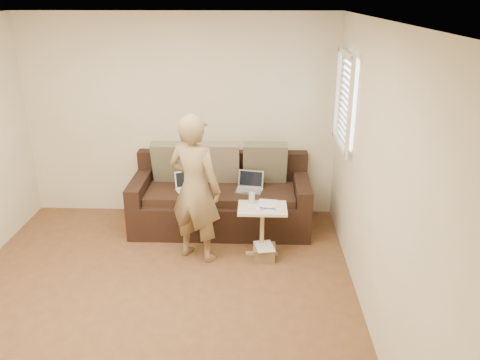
{
  "coord_description": "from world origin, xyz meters",
  "views": [
    {
      "loc": [
        0.98,
        -3.82,
        2.81
      ],
      "look_at": [
        0.8,
        1.4,
        0.78
      ],
      "focal_mm": 36.36,
      "sensor_mm": 36.0,
      "label": 1
    }
  ],
  "objects_px": {
    "laptop_silver": "(249,191)",
    "drinking_glass": "(252,198)",
    "side_table": "(262,231)",
    "person": "(195,189)",
    "laptop_white": "(190,191)",
    "sofa": "(221,195)",
    "striped_box": "(264,252)"
  },
  "relations": [
    {
      "from": "drinking_glass",
      "to": "striped_box",
      "type": "bearing_deg",
      "value": -54.11
    },
    {
      "from": "person",
      "to": "striped_box",
      "type": "xyz_separation_m",
      "value": [
        0.76,
        -0.02,
        -0.75
      ]
    },
    {
      "from": "laptop_silver",
      "to": "drinking_glass",
      "type": "height_order",
      "value": "drinking_glass"
    },
    {
      "from": "sofa",
      "to": "striped_box",
      "type": "height_order",
      "value": "sofa"
    },
    {
      "from": "laptop_silver",
      "to": "person",
      "type": "relative_size",
      "value": 0.19
    },
    {
      "from": "side_table",
      "to": "person",
      "type": "bearing_deg",
      "value": -174.26
    },
    {
      "from": "laptop_silver",
      "to": "side_table",
      "type": "xyz_separation_m",
      "value": [
        0.16,
        -0.63,
        -0.22
      ]
    },
    {
      "from": "person",
      "to": "drinking_glass",
      "type": "relative_size",
      "value": 13.86
    },
    {
      "from": "laptop_silver",
      "to": "striped_box",
      "type": "distance_m",
      "value": 0.87
    },
    {
      "from": "person",
      "to": "laptop_white",
      "type": "bearing_deg",
      "value": -54.0
    },
    {
      "from": "side_table",
      "to": "drinking_glass",
      "type": "relative_size",
      "value": 4.94
    },
    {
      "from": "laptop_silver",
      "to": "drinking_glass",
      "type": "xyz_separation_m",
      "value": [
        0.04,
        -0.52,
        0.13
      ]
    },
    {
      "from": "drinking_glass",
      "to": "striped_box",
      "type": "xyz_separation_m",
      "value": [
        0.15,
        -0.2,
        -0.57
      ]
    },
    {
      "from": "laptop_silver",
      "to": "laptop_white",
      "type": "height_order",
      "value": "laptop_white"
    },
    {
      "from": "sofa",
      "to": "drinking_glass",
      "type": "xyz_separation_m",
      "value": [
        0.39,
        -0.6,
        0.23
      ]
    },
    {
      "from": "laptop_white",
      "to": "person",
      "type": "height_order",
      "value": "person"
    },
    {
      "from": "person",
      "to": "side_table",
      "type": "height_order",
      "value": "person"
    },
    {
      "from": "side_table",
      "to": "laptop_white",
      "type": "bearing_deg",
      "value": 145.43
    },
    {
      "from": "laptop_silver",
      "to": "person",
      "type": "xyz_separation_m",
      "value": [
        -0.57,
        -0.7,
        0.31
      ]
    },
    {
      "from": "sofa",
      "to": "laptop_silver",
      "type": "bearing_deg",
      "value": -12.99
    },
    {
      "from": "person",
      "to": "side_table",
      "type": "distance_m",
      "value": 0.91
    },
    {
      "from": "sofa",
      "to": "laptop_silver",
      "type": "height_order",
      "value": "sofa"
    },
    {
      "from": "drinking_glass",
      "to": "striped_box",
      "type": "relative_size",
      "value": 0.48
    },
    {
      "from": "laptop_white",
      "to": "drinking_glass",
      "type": "relative_size",
      "value": 2.65
    },
    {
      "from": "striped_box",
      "to": "laptop_silver",
      "type": "bearing_deg",
      "value": 104.4
    },
    {
      "from": "laptop_white",
      "to": "striped_box",
      "type": "xyz_separation_m",
      "value": [
        0.91,
        -0.7,
        -0.44
      ]
    },
    {
      "from": "person",
      "to": "drinking_glass",
      "type": "height_order",
      "value": "person"
    },
    {
      "from": "laptop_white",
      "to": "striped_box",
      "type": "height_order",
      "value": "laptop_white"
    },
    {
      "from": "sofa",
      "to": "side_table",
      "type": "height_order",
      "value": "sofa"
    },
    {
      "from": "laptop_silver",
      "to": "side_table",
      "type": "bearing_deg",
      "value": -65.23
    },
    {
      "from": "sofa",
      "to": "person",
      "type": "height_order",
      "value": "person"
    },
    {
      "from": "sofa",
      "to": "side_table",
      "type": "bearing_deg",
      "value": -54.11
    }
  ]
}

